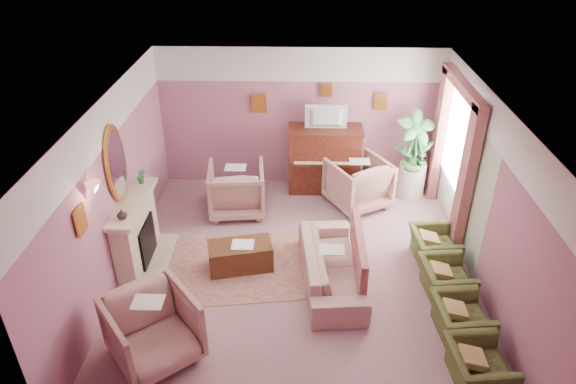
{
  "coord_description": "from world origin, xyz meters",
  "views": [
    {
      "loc": [
        0.01,
        -6.47,
        5.24
      ],
      "look_at": [
        -0.17,
        0.4,
        1.23
      ],
      "focal_mm": 32.0,
      "sensor_mm": 36.0,
      "label": 1
    }
  ],
  "objects_px": {
    "piano": "(324,160)",
    "side_table": "(411,179)",
    "floral_armchair_left": "(237,187)",
    "olive_chair_b": "(461,314)",
    "olive_chair_c": "(446,275)",
    "olive_chair_a": "(479,362)",
    "sofa": "(331,259)",
    "floral_armchair_right": "(358,181)",
    "floral_armchair_front": "(152,327)",
    "television": "(326,116)",
    "coffee_table": "(240,256)",
    "olive_chair_d": "(434,242)"
  },
  "relations": [
    {
      "from": "piano",
      "to": "floral_armchair_right",
      "type": "distance_m",
      "value": 0.88
    },
    {
      "from": "olive_chair_c",
      "to": "olive_chair_d",
      "type": "height_order",
      "value": "same"
    },
    {
      "from": "coffee_table",
      "to": "side_table",
      "type": "relative_size",
      "value": 1.43
    },
    {
      "from": "olive_chair_d",
      "to": "sofa",
      "type": "bearing_deg",
      "value": -160.99
    },
    {
      "from": "floral_armchair_left",
      "to": "olive_chair_d",
      "type": "xyz_separation_m",
      "value": [
        3.36,
        -1.42,
        -0.18
      ]
    },
    {
      "from": "floral_armchair_left",
      "to": "olive_chair_d",
      "type": "height_order",
      "value": "floral_armchair_left"
    },
    {
      "from": "floral_armchair_right",
      "to": "floral_armchair_front",
      "type": "relative_size",
      "value": 1.0
    },
    {
      "from": "television",
      "to": "olive_chair_c",
      "type": "bearing_deg",
      "value": -61.15
    },
    {
      "from": "coffee_table",
      "to": "floral_armchair_left",
      "type": "bearing_deg",
      "value": 97.93
    },
    {
      "from": "olive_chair_b",
      "to": "floral_armchair_right",
      "type": "bearing_deg",
      "value": 107.87
    },
    {
      "from": "television",
      "to": "coffee_table",
      "type": "bearing_deg",
      "value": -119.03
    },
    {
      "from": "floral_armchair_right",
      "to": "olive_chair_c",
      "type": "relative_size",
      "value": 1.3
    },
    {
      "from": "floral_armchair_right",
      "to": "olive_chair_a",
      "type": "bearing_deg",
      "value": -75.47
    },
    {
      "from": "sofa",
      "to": "floral_armchair_right",
      "type": "xyz_separation_m",
      "value": [
        0.61,
        2.3,
        0.1
      ]
    },
    {
      "from": "piano",
      "to": "sofa",
      "type": "xyz_separation_m",
      "value": [
        0.01,
        -2.91,
        -0.22
      ]
    },
    {
      "from": "side_table",
      "to": "coffee_table",
      "type": "bearing_deg",
      "value": -142.38
    },
    {
      "from": "olive_chair_d",
      "to": "side_table",
      "type": "relative_size",
      "value": 1.15
    },
    {
      "from": "olive_chair_c",
      "to": "olive_chair_d",
      "type": "distance_m",
      "value": 0.82
    },
    {
      "from": "sofa",
      "to": "olive_chair_d",
      "type": "relative_size",
      "value": 2.63
    },
    {
      "from": "olive_chair_b",
      "to": "olive_chair_c",
      "type": "relative_size",
      "value": 1.0
    },
    {
      "from": "coffee_table",
      "to": "sofa",
      "type": "height_order",
      "value": "sofa"
    },
    {
      "from": "sofa",
      "to": "floral_armchair_right",
      "type": "height_order",
      "value": "floral_armchair_right"
    },
    {
      "from": "floral_armchair_front",
      "to": "olive_chair_b",
      "type": "distance_m",
      "value": 4.06
    },
    {
      "from": "floral_armchair_front",
      "to": "coffee_table",
      "type": "bearing_deg",
      "value": 64.29
    },
    {
      "from": "coffee_table",
      "to": "olive_chair_a",
      "type": "distance_m",
      "value": 3.81
    },
    {
      "from": "floral_armchair_left",
      "to": "piano",
      "type": "bearing_deg",
      "value": 28.72
    },
    {
      "from": "floral_armchair_right",
      "to": "piano",
      "type": "bearing_deg",
      "value": 135.7
    },
    {
      "from": "piano",
      "to": "side_table",
      "type": "xyz_separation_m",
      "value": [
        1.73,
        -0.18,
        -0.3
      ]
    },
    {
      "from": "olive_chair_d",
      "to": "side_table",
      "type": "bearing_deg",
      "value": 89.41
    },
    {
      "from": "olive_chair_b",
      "to": "olive_chair_d",
      "type": "distance_m",
      "value": 1.64
    },
    {
      "from": "coffee_table",
      "to": "olive_chair_b",
      "type": "distance_m",
      "value": 3.41
    },
    {
      "from": "olive_chair_d",
      "to": "floral_armchair_left",
      "type": "bearing_deg",
      "value": 157.12
    },
    {
      "from": "sofa",
      "to": "floral_armchair_right",
      "type": "bearing_deg",
      "value": 75.09
    },
    {
      "from": "piano",
      "to": "sofa",
      "type": "distance_m",
      "value": 2.92
    },
    {
      "from": "floral_armchair_left",
      "to": "floral_armchair_front",
      "type": "relative_size",
      "value": 1.0
    },
    {
      "from": "floral_armchair_right",
      "to": "olive_chair_d",
      "type": "relative_size",
      "value": 1.3
    },
    {
      "from": "television",
      "to": "olive_chair_a",
      "type": "height_order",
      "value": "television"
    },
    {
      "from": "piano",
      "to": "olive_chair_b",
      "type": "bearing_deg",
      "value": -66.73
    },
    {
      "from": "olive_chair_a",
      "to": "coffee_table",
      "type": "bearing_deg",
      "value": 145.12
    },
    {
      "from": "olive_chair_a",
      "to": "side_table",
      "type": "xyz_separation_m",
      "value": [
        0.02,
        4.61,
        0.0
      ]
    },
    {
      "from": "floral_armchair_left",
      "to": "floral_armchair_right",
      "type": "xyz_separation_m",
      "value": [
        2.28,
        0.3,
        0.0
      ]
    },
    {
      "from": "floral_armchair_front",
      "to": "sofa",
      "type": "bearing_deg",
      "value": 33.87
    },
    {
      "from": "floral_armchair_right",
      "to": "olive_chair_a",
      "type": "xyz_separation_m",
      "value": [
        1.08,
        -4.18,
        -0.18
      ]
    },
    {
      "from": "sofa",
      "to": "olive_chair_a",
      "type": "height_order",
      "value": "sofa"
    },
    {
      "from": "floral_armchair_left",
      "to": "olive_chair_d",
      "type": "distance_m",
      "value": 3.65
    },
    {
      "from": "piano",
      "to": "olive_chair_c",
      "type": "xyz_separation_m",
      "value": [
        1.71,
        -3.15,
        -0.3
      ]
    },
    {
      "from": "piano",
      "to": "side_table",
      "type": "height_order",
      "value": "piano"
    },
    {
      "from": "side_table",
      "to": "olive_chair_a",
      "type": "bearing_deg",
      "value": -90.28
    },
    {
      "from": "olive_chair_a",
      "to": "side_table",
      "type": "bearing_deg",
      "value": 89.72
    },
    {
      "from": "coffee_table",
      "to": "olive_chair_c",
      "type": "height_order",
      "value": "olive_chair_c"
    }
  ]
}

